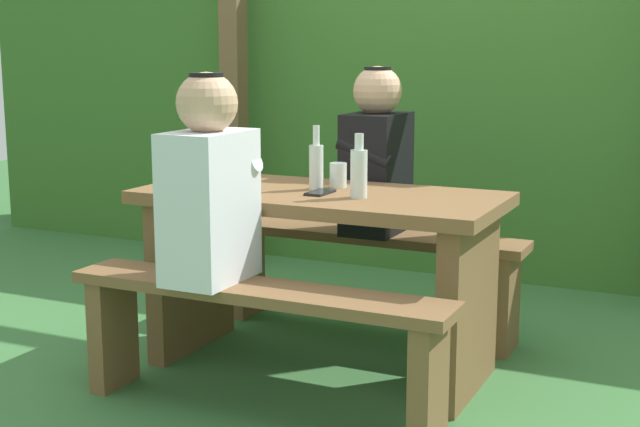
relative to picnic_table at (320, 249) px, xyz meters
name	(u,v)px	position (x,y,z in m)	size (l,w,h in m)	color
ground_plane	(320,367)	(0.00, 0.00, -0.49)	(12.00, 12.00, 0.00)	#3B713B
hedge_backdrop	(467,109)	(0.00, 1.99, 0.42)	(6.40, 0.73, 1.82)	#3A6E2A
pergola_post_left	(234,77)	(-1.23, 1.43, 0.60)	(0.12, 0.12, 2.18)	brown
picnic_table	(320,249)	(0.00, 0.00, 0.00)	(1.40, 0.64, 0.71)	brown
bench_near	(257,323)	(0.00, -0.51, -0.16)	(1.40, 0.24, 0.46)	brown
bench_far	(369,260)	(0.00, 0.51, -0.16)	(1.40, 0.24, 0.46)	brown
person_white_shirt	(209,186)	(-0.18, -0.50, 0.31)	(0.25, 0.35, 0.72)	silver
person_black_coat	(376,157)	(0.03, 0.50, 0.31)	(0.25, 0.35, 0.72)	black
drinking_glass	(338,175)	(0.02, 0.12, 0.28)	(0.07, 0.07, 0.10)	silver
bottle_left	(359,171)	(0.19, -0.07, 0.33)	(0.06, 0.06, 0.24)	silver
bottle_right	(316,165)	(-0.03, 0.04, 0.32)	(0.06, 0.06, 0.25)	silver
cell_phone	(320,192)	(0.02, -0.05, 0.23)	(0.07, 0.14, 0.01)	black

